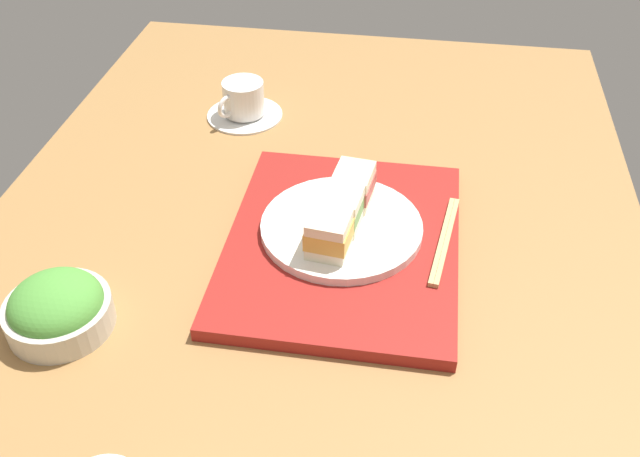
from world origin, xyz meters
The scene contains 9 objects.
ground_plane centered at (0.00, 0.00, -1.50)cm, with size 140.00×100.00×3.00cm, color olive.
serving_tray centered at (-3.96, -5.36, 1.03)cm, with size 40.93×32.80×2.05cm, color maroon.
sandwich_plate centered at (-2.29, -4.94, 2.72)cm, with size 23.41×23.41×1.35cm, color white.
sandwich_near centered at (-7.99, -4.03, 6.26)cm, with size 7.17×6.48×5.72cm.
sandwich_middle centered at (-2.29, -4.94, 6.13)cm, with size 7.54×6.20×5.46cm.
sandwich_far centered at (3.42, -5.85, 6.14)cm, with size 7.49×6.41×5.48cm.
salad_bowl centered at (-24.35, 28.23, 3.03)cm, with size 13.49×13.49×7.13cm.
chopsticks_pair centered at (-2.48, -19.76, 2.40)cm, with size 19.55×4.04×0.70cm.
coffee_cup centered at (30.79, 17.72, 2.96)cm, with size 14.01×14.01×6.93cm.
Camera 1 is at (-80.63, -14.17, 66.93)cm, focal length 39.52 mm.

